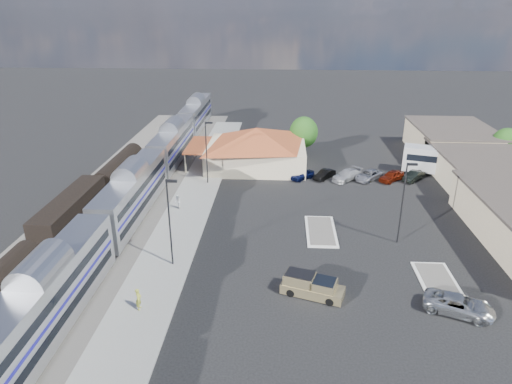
# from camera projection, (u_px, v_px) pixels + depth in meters

# --- Properties ---
(ground) EXTENTS (280.00, 280.00, 0.00)m
(ground) POSITION_uv_depth(u_px,v_px,m) (285.00, 239.00, 49.59)
(ground) COLOR black
(ground) RESTS_ON ground
(railbed) EXTENTS (16.00, 100.00, 0.12)m
(railbed) POSITION_uv_depth(u_px,v_px,m) (120.00, 204.00, 58.08)
(railbed) COLOR #4C4944
(railbed) RESTS_ON ground
(platform) EXTENTS (5.50, 92.00, 0.18)m
(platform) POSITION_uv_depth(u_px,v_px,m) (187.00, 213.00, 55.74)
(platform) COLOR gray
(platform) RESTS_ON ground
(passenger_train) EXTENTS (3.00, 104.00, 5.55)m
(passenger_train) POSITION_uv_depth(u_px,v_px,m) (133.00, 195.00, 53.67)
(passenger_train) COLOR silver
(passenger_train) RESTS_ON ground
(freight_cars) EXTENTS (2.80, 46.00, 4.00)m
(freight_cars) POSITION_uv_depth(u_px,v_px,m) (71.00, 214.00, 51.06)
(freight_cars) COLOR black
(freight_cars) RESTS_ON ground
(station_depot) EXTENTS (18.35, 12.24, 6.20)m
(station_depot) POSITION_uv_depth(u_px,v_px,m) (256.00, 147.00, 70.80)
(station_depot) COLOR #C8BA92
(station_depot) RESTS_ON ground
(buildings_east) EXTENTS (14.40, 51.40, 4.80)m
(buildings_east) POSITION_uv_depth(u_px,v_px,m) (497.00, 179.00, 60.41)
(buildings_east) COLOR #C6B28C
(buildings_east) RESTS_ON ground
(traffic_island_south) EXTENTS (3.30, 7.50, 0.21)m
(traffic_island_south) POSITION_uv_depth(u_px,v_px,m) (321.00, 231.00, 51.19)
(traffic_island_south) COLOR silver
(traffic_island_south) RESTS_ON ground
(traffic_island_north) EXTENTS (3.30, 7.50, 0.21)m
(traffic_island_north) POSITION_uv_depth(u_px,v_px,m) (439.00, 284.00, 41.42)
(traffic_island_north) COLOR silver
(traffic_island_north) RESTS_ON ground
(lamp_plat_s) EXTENTS (1.08, 0.25, 9.00)m
(lamp_plat_s) POSITION_uv_depth(u_px,v_px,m) (170.00, 216.00, 42.61)
(lamp_plat_s) COLOR black
(lamp_plat_s) RESTS_ON ground
(lamp_plat_n) EXTENTS (1.08, 0.25, 9.00)m
(lamp_plat_n) POSITION_uv_depth(u_px,v_px,m) (207.00, 148.00, 62.91)
(lamp_plat_n) COLOR black
(lamp_plat_n) RESTS_ON ground
(lamp_lot) EXTENTS (1.08, 0.25, 9.00)m
(lamp_lot) POSITION_uv_depth(u_px,v_px,m) (404.00, 197.00, 46.91)
(lamp_lot) COLOR black
(lamp_lot) RESTS_ON ground
(tree_east_c) EXTENTS (4.41, 4.41, 6.21)m
(tree_east_c) POSITION_uv_depth(u_px,v_px,m) (506.00, 144.00, 70.34)
(tree_east_c) COLOR #382314
(tree_east_c) RESTS_ON ground
(tree_depot) EXTENTS (4.71, 4.71, 6.63)m
(tree_depot) POSITION_uv_depth(u_px,v_px,m) (304.00, 132.00, 75.59)
(tree_depot) COLOR #382314
(tree_depot) RESTS_ON ground
(pickup_truck) EXTENTS (5.77, 3.58, 1.87)m
(pickup_truck) POSITION_uv_depth(u_px,v_px,m) (313.00, 287.00, 39.72)
(pickup_truck) COLOR tan
(pickup_truck) RESTS_ON ground
(suv) EXTENTS (6.18, 4.52, 1.56)m
(suv) POSITION_uv_depth(u_px,v_px,m) (459.00, 305.00, 37.47)
(suv) COLOR #ABAFB4
(suv) RESTS_ON ground
(coach_bus) EXTENTS (13.10, 6.41, 4.12)m
(coach_bus) POSITION_uv_depth(u_px,v_px,m) (449.00, 161.00, 66.95)
(coach_bus) COLOR white
(coach_bus) RESTS_ON ground
(person_a) EXTENTS (0.50, 0.73, 1.93)m
(person_a) POSITION_uv_depth(u_px,v_px,m) (139.00, 299.00, 37.62)
(person_a) COLOR gold
(person_a) RESTS_ON platform
(person_b) EXTENTS (0.92, 1.04, 1.78)m
(person_b) POSITION_uv_depth(u_px,v_px,m) (178.00, 202.00, 56.30)
(person_b) COLOR white
(person_b) RESTS_ON platform
(parked_car_a) EXTENTS (3.88, 3.87, 1.33)m
(parked_car_a) POSITION_uv_depth(u_px,v_px,m) (303.00, 175.00, 66.42)
(parked_car_a) COLOR #0D1544
(parked_car_a) RESTS_ON ground
(parked_car_b) EXTENTS (3.59, 4.02, 1.32)m
(parked_car_b) POSITION_uv_depth(u_px,v_px,m) (324.00, 175.00, 66.53)
(parked_car_b) COLOR black
(parked_car_b) RESTS_ON ground
(parked_car_c) EXTENTS (5.16, 5.21, 1.51)m
(parked_car_c) POSITION_uv_depth(u_px,v_px,m) (347.00, 175.00, 66.05)
(parked_car_c) COLOR silver
(parked_car_c) RESTS_ON ground
(parked_car_d) EXTENTS (5.02, 5.21, 1.38)m
(parked_car_d) POSITION_uv_depth(u_px,v_px,m) (369.00, 175.00, 66.18)
(parked_car_d) COLOR #97989F
(parked_car_d) RESTS_ON ground
(parked_car_e) EXTENTS (4.38, 4.31, 1.49)m
(parked_car_e) POSITION_uv_depth(u_px,v_px,m) (392.00, 176.00, 65.71)
(parked_car_e) COLOR maroon
(parked_car_e) RESTS_ON ground
(parked_car_f) EXTENTS (3.89, 4.10, 1.38)m
(parked_car_f) POSITION_uv_depth(u_px,v_px,m) (414.00, 176.00, 65.83)
(parked_car_f) COLOR black
(parked_car_f) RESTS_ON ground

